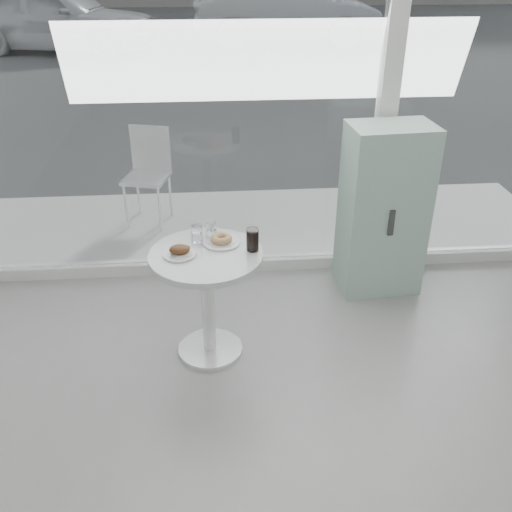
{
  "coord_description": "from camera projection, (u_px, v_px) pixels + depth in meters",
  "views": [
    {
      "loc": [
        -0.43,
        -1.23,
        2.5
      ],
      "look_at": [
        -0.2,
        1.7,
        0.85
      ],
      "focal_mm": 40.0,
      "sensor_mm": 36.0,
      "label": 1
    }
  ],
  "objects": [
    {
      "name": "water_tumbler_b",
      "position": [
        211.0,
        232.0,
        3.71
      ],
      "size": [
        0.07,
        0.07,
        0.11
      ],
      "color": "white",
      "rests_on": "main_table"
    },
    {
      "name": "storefront",
      "position": [
        280.0,
        62.0,
        4.1
      ],
      "size": [
        5.0,
        0.14,
        3.0
      ],
      "color": "white",
      "rests_on": "ground"
    },
    {
      "name": "patio_chair",
      "position": [
        148.0,
        169.0,
        5.43
      ],
      "size": [
        0.48,
        0.48,
        0.91
      ],
      "rotation": [
        0.0,
        0.0,
        -0.25
      ],
      "color": "white",
      "rests_on": "patio_deck"
    },
    {
      "name": "patio_deck",
      "position": [
        259.0,
        224.0,
        5.61
      ],
      "size": [
        5.6,
        1.6,
        0.05
      ],
      "primitive_type": "cube",
      "color": "silver",
      "rests_on": "ground"
    },
    {
      "name": "plate_donut",
      "position": [
        221.0,
        240.0,
        3.67
      ],
      "size": [
        0.24,
        0.24,
        0.06
      ],
      "color": "silver",
      "rests_on": "main_table"
    },
    {
      "name": "room_shell",
      "position": [
        496.0,
        368.0,
        0.9
      ],
      "size": [
        6.0,
        6.0,
        6.0
      ],
      "color": "white",
      "rests_on": "ground"
    },
    {
      "name": "water_tumbler_a",
      "position": [
        197.0,
        235.0,
        3.67
      ],
      "size": [
        0.07,
        0.07,
        0.11
      ],
      "color": "white",
      "rests_on": "main_table"
    },
    {
      "name": "car_silver",
      "position": [
        287.0,
        13.0,
        14.61
      ],
      "size": [
        4.8,
        1.71,
        1.58
      ],
      "primitive_type": "imported",
      "rotation": [
        0.0,
        0.0,
        1.56
      ],
      "color": "#B1B3B9",
      "rests_on": "street"
    },
    {
      "name": "car_white",
      "position": [
        57.0,
        17.0,
        13.75
      ],
      "size": [
        4.97,
        2.87,
        1.59
      ],
      "primitive_type": "imported",
      "rotation": [
        0.0,
        0.0,
        1.35
      ],
      "color": "silver",
      "rests_on": "street"
    },
    {
      "name": "street",
      "position": [
        223.0,
        37.0,
        16.23
      ],
      "size": [
        40.0,
        24.0,
        0.0
      ],
      "primitive_type": "cube",
      "color": "#393939",
      "rests_on": "ground"
    },
    {
      "name": "main_table",
      "position": [
        207.0,
        283.0,
        3.67
      ],
      "size": [
        0.72,
        0.72,
        0.77
      ],
      "color": "white",
      "rests_on": "ground"
    },
    {
      "name": "cola_glass",
      "position": [
        252.0,
        240.0,
        3.56
      ],
      "size": [
        0.08,
        0.08,
        0.15
      ],
      "color": "white",
      "rests_on": "main_table"
    },
    {
      "name": "mint_cabinet",
      "position": [
        383.0,
        211.0,
        4.36
      ],
      "size": [
        0.65,
        0.46,
        1.33
      ],
      "rotation": [
        0.0,
        0.0,
        0.08
      ],
      "color": "#88AD9E",
      "rests_on": "ground"
    },
    {
      "name": "plate_fritter",
      "position": [
        180.0,
        251.0,
        3.53
      ],
      "size": [
        0.21,
        0.21,
        0.07
      ],
      "color": "silver",
      "rests_on": "main_table"
    }
  ]
}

